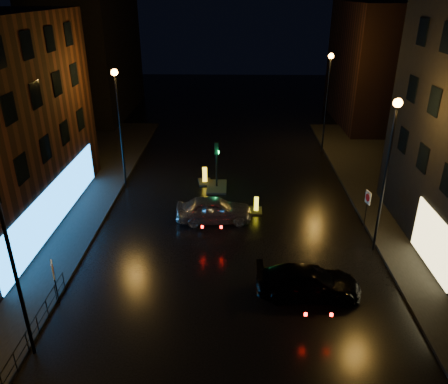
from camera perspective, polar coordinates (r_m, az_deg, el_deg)
The scene contains 16 objects.
ground at distance 19.73m, azimuth 1.01°, elevation -16.49°, with size 120.00×120.00×0.00m, color black.
pavement_left at distance 29.74m, azimuth -27.00°, elevation -3.87°, with size 12.00×44.00×0.15m, color black.
building_far_left at distance 52.65m, azimuth -17.15°, elevation 17.34°, with size 8.00×16.00×14.00m, color black.
building_far_right at distance 49.63m, azimuth 19.67°, elevation 15.43°, with size 8.00×14.00×12.00m, color black.
street_lamp_lnear at distance 16.76m, azimuth -26.72°, elevation -4.53°, with size 0.44×0.44×8.37m.
street_lamp_lfar at distance 30.75m, azimuth -13.62°, elevation 10.18°, with size 0.44×0.44×8.37m.
street_lamp_rnear at distance 23.42m, azimuth 20.76°, elevation 4.65°, with size 0.44×0.44×8.37m.
street_lamp_rfar at distance 38.34m, azimuth 13.41°, elevation 13.05°, with size 0.44×0.44×8.37m.
traffic_signal at distance 31.43m, azimuth -0.96°, elevation 1.43°, with size 1.40×2.40×3.45m.
guard_railing at distance 20.15m, azimuth -23.27°, elevation -15.16°, with size 0.05×6.04×1.00m.
silver_hatchback at distance 26.79m, azimuth -1.32°, elevation -2.29°, with size 1.86×4.63×1.58m, color #B4B8BD.
dark_sedan at distance 21.08m, azimuth 10.96°, elevation -11.45°, with size 1.98×4.86×1.41m, color black.
bollard_near at distance 28.23m, azimuth 4.22°, elevation -2.15°, with size 0.81×1.18×1.01m.
bollard_far at distance 32.35m, azimuth -2.52°, elevation 1.66°, with size 1.13×1.51×1.21m.
road_sign_left at distance 20.98m, azimuth -21.38°, elevation -9.84°, with size 0.27×0.52×2.25m.
road_sign_right at distance 26.93m, azimuth 18.24°, elevation -1.08°, with size 0.18×0.58×2.40m.
Camera 1 is at (0.02, -14.78, 13.07)m, focal length 35.00 mm.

